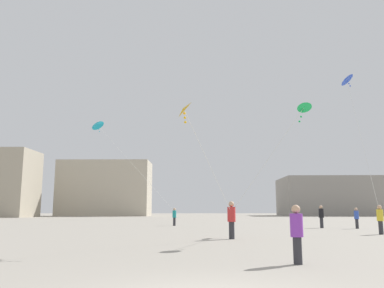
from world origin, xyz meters
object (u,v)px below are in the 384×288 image
(person_in_black, at_px, (321,216))
(building_right_hall, at_px, (332,197))
(kite_emerald_diamond, at_px, (303,109))
(building_centre_hall, at_px, (105,189))
(person_in_blue, at_px, (357,217))
(person_in_purple, at_px, (297,231))
(person_in_teal, at_px, (174,216))
(kite_cyan_diamond, at_px, (98,125))
(person_in_red, at_px, (232,218))
(kite_amber_diamond, at_px, (185,111))
(kite_cobalt_diamond, at_px, (347,80))
(person_in_yellow, at_px, (380,218))

(person_in_black, height_order, building_right_hall, building_right_hall)
(kite_emerald_diamond, bearing_deg, person_in_black, 68.78)
(person_in_black, xyz_separation_m, building_centre_hall, (-29.44, 60.07, 5.25))
(kite_emerald_diamond, relative_size, building_right_hall, 0.21)
(person_in_blue, relative_size, person_in_black, 0.90)
(person_in_purple, bearing_deg, person_in_teal, -159.11)
(person_in_black, distance_m, kite_cyan_diamond, 23.83)
(person_in_teal, xyz_separation_m, building_centre_hall, (-17.58, 55.35, 5.35))
(person_in_red, relative_size, kite_amber_diamond, 0.36)
(kite_cobalt_diamond, bearing_deg, building_centre_hall, 115.16)
(person_in_black, xyz_separation_m, person_in_red, (-8.53, -11.68, 0.05))
(building_centre_hall, xyz_separation_m, building_right_hall, (54.00, 3.40, -1.73))
(person_in_yellow, height_order, building_centre_hall, building_centre_hall)
(person_in_red, bearing_deg, person_in_purple, -33.49)
(person_in_purple, height_order, kite_cyan_diamond, kite_cyan_diamond)
(kite_cobalt_diamond, bearing_deg, person_in_teal, 144.20)
(person_in_yellow, distance_m, building_right_hall, 75.54)
(person_in_black, distance_m, building_right_hall, 68.14)
(person_in_red, height_order, person_in_purple, person_in_red)
(person_in_red, relative_size, building_centre_hall, 0.09)
(kite_cobalt_diamond, height_order, building_centre_hall, building_centre_hall)
(person_in_black, bearing_deg, person_in_teal, 130.62)
(person_in_yellow, bearing_deg, kite_amber_diamond, 49.80)
(building_centre_hall, bearing_deg, kite_cobalt_diamond, -64.84)
(person_in_purple, bearing_deg, person_in_yellow, 157.99)
(person_in_blue, distance_m, building_right_hall, 68.28)
(kite_amber_diamond, bearing_deg, person_in_black, 56.46)
(person_in_red, bearing_deg, person_in_teal, 153.54)
(kite_amber_diamond, height_order, building_right_hall, building_right_hall)
(person_in_blue, height_order, kite_emerald_diamond, kite_emerald_diamond)
(person_in_blue, bearing_deg, person_in_black, 78.30)
(person_in_red, xyz_separation_m, kite_cyan_diamond, (-11.57, 20.56, 9.17))
(person_in_black, relative_size, kite_cobalt_diamond, 0.18)
(person_in_blue, bearing_deg, building_centre_hall, 38.80)
(person_in_black, xyz_separation_m, kite_cobalt_diamond, (0.87, -4.47, 9.75))
(person_in_yellow, distance_m, kite_emerald_diamond, 9.47)
(building_right_hall, bearing_deg, person_in_red, -113.76)
(person_in_teal, height_order, person_in_blue, person_in_teal)
(kite_amber_diamond, bearing_deg, person_in_purple, -55.35)
(kite_amber_diamond, distance_m, building_right_hall, 87.40)
(kite_cobalt_diamond, relative_size, building_right_hall, 0.40)
(person_in_yellow, distance_m, building_centre_hall, 74.77)
(building_centre_hall, bearing_deg, building_right_hall, 3.60)
(kite_cyan_diamond, bearing_deg, kite_cobalt_diamond, -32.48)
(building_centre_hall, distance_m, building_right_hall, 54.13)
(person_in_black, bearing_deg, kite_cyan_diamond, 128.48)
(building_centre_hall, relative_size, building_right_hall, 0.83)
(person_in_teal, bearing_deg, kite_cobalt_diamond, 105.21)
(kite_emerald_diamond, bearing_deg, person_in_purple, -109.30)
(person_in_purple, xyz_separation_m, kite_amber_diamond, (-3.07, 4.44, 4.48))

